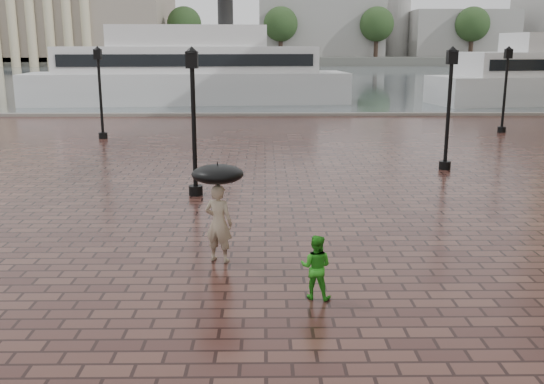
{
  "coord_description": "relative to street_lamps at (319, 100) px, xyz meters",
  "views": [
    {
      "loc": [
        -3.84,
        -8.47,
        4.56
      ],
      "look_at": [
        -3.68,
        4.58,
        1.4
      ],
      "focal_mm": 40.0,
      "sensor_mm": 36.0,
      "label": 1
    }
  ],
  "objects": [
    {
      "name": "ground",
      "position": [
        1.5,
        -17.5,
        -2.33
      ],
      "size": [
        300.0,
        300.0,
        0.0
      ],
      "primitive_type": "plane",
      "color": "#391D19",
      "rests_on": "ground"
    },
    {
      "name": "harbour_water",
      "position": [
        1.5,
        74.5,
        -2.33
      ],
      "size": [
        240.0,
        240.0,
        0.0
      ],
      "primitive_type": "plane",
      "color": "#475356",
      "rests_on": "ground"
    },
    {
      "name": "quay_edge",
      "position": [
        1.5,
        14.5,
        -2.33
      ],
      "size": [
        80.0,
        0.6,
        0.3
      ],
      "primitive_type": "cube",
      "color": "slate",
      "rests_on": "ground"
    },
    {
      "name": "far_shore",
      "position": [
        1.5,
        142.5,
        -1.33
      ],
      "size": [
        300.0,
        60.0,
        2.0
      ],
      "primitive_type": "cube",
      "color": "#4C4C47",
      "rests_on": "ground"
    },
    {
      "name": "museum",
      "position": [
        -53.5,
        127.11,
        11.58
      ],
      "size": [
        57.0,
        32.5,
        26.0
      ],
      "color": "gray",
      "rests_on": "ground"
    },
    {
      "name": "distant_skyline",
      "position": [
        49.64,
        132.5,
        7.13
      ],
      "size": [
        102.5,
        22.0,
        33.0
      ],
      "color": "gray",
      "rests_on": "ground"
    },
    {
      "name": "far_trees",
      "position": [
        1.5,
        120.5,
        7.09
      ],
      "size": [
        188.0,
        8.0,
        13.5
      ],
      "color": "#2D2119",
      "rests_on": "ground"
    },
    {
      "name": "street_lamps",
      "position": [
        0.0,
        0.0,
        0.0
      ],
      "size": [
        21.44,
        14.44,
        4.4
      ],
      "color": "black",
      "rests_on": "ground"
    },
    {
      "name": "adult_pedestrian",
      "position": [
        -3.33,
        -13.49,
        -1.47
      ],
      "size": [
        0.73,
        0.61,
        1.71
      ],
      "primitive_type": "imported",
      "rotation": [
        0.0,
        0.0,
        2.77
      ],
      "color": "tan",
      "rests_on": "ground"
    },
    {
      "name": "child_pedestrian",
      "position": [
        -1.4,
        -15.5,
        -1.72
      ],
      "size": [
        0.7,
        0.61,
        1.21
      ],
      "primitive_type": "imported",
      "rotation": [
        0.0,
        0.0,
        2.85
      ],
      "color": "#27961B",
      "rests_on": "ground"
    },
    {
      "name": "ferry_near",
      "position": [
        -8.47,
        23.88,
        0.19
      ],
      "size": [
        26.04,
        8.6,
        8.39
      ],
      "rotation": [
        0.0,
        0.0,
        0.1
      ],
      "color": "silver",
      "rests_on": "ground"
    },
    {
      "name": "umbrella",
      "position": [
        -3.33,
        -13.49,
        -0.4
      ],
      "size": [
        1.1,
        1.1,
        1.15
      ],
      "color": "black",
      "rests_on": "ground"
    }
  ]
}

